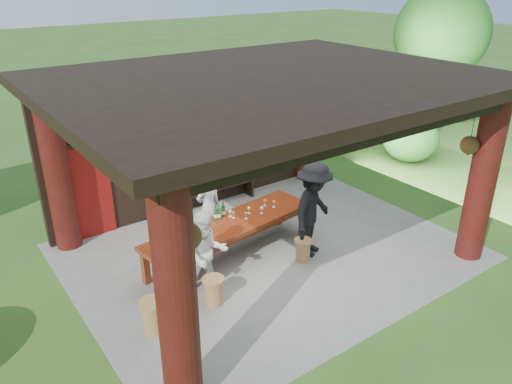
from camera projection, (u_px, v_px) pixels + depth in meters
ground at (268, 251)px, 9.98m from camera, size 90.00×90.00×0.00m
pavilion at (255, 144)px, 9.42m from camera, size 7.50×6.00×3.60m
wine_shelf at (206, 165)px, 11.40m from camera, size 2.40×0.36×2.11m
tasting_table at (230, 228)px, 9.51m from camera, size 3.68×1.37×0.75m
stool_near_left at (214, 290)px, 8.33m from camera, size 0.38×0.38×0.50m
stool_near_right at (303, 250)px, 9.57m from camera, size 0.35×0.35×0.46m
stool_far_left at (153, 316)px, 7.68m from camera, size 0.42×0.42×0.55m
host at (209, 207)px, 10.10m from camera, size 0.58×0.40×1.52m
guest_woman at (206, 254)px, 8.41m from camera, size 0.89×0.78×1.54m
guest_man at (313, 210)px, 9.54m from camera, size 1.42×1.17×1.91m
table_bottles at (219, 211)px, 9.59m from camera, size 0.27×0.14×0.31m
table_glasses at (244, 214)px, 9.67m from camera, size 2.32×0.61×0.15m
napkin_basket at (189, 239)px, 8.77m from camera, size 0.28×0.21×0.14m
shrubs at (245, 215)px, 10.20m from camera, size 23.36×8.59×1.36m
trees at (371, 55)px, 11.29m from camera, size 21.84×10.88×4.80m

